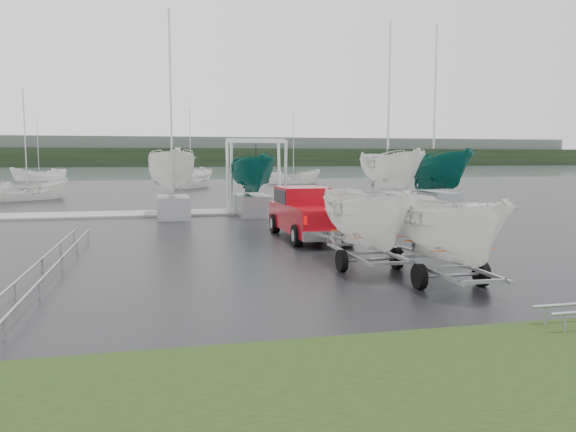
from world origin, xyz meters
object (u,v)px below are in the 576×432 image
Objects in this scene: trailer_hitched at (368,167)px; trailer_parked at (450,172)px; boat_hoist at (256,165)px; pickup_truck at (306,212)px.

trailer_parked is at bearing -64.61° from trailer_hitched.
trailer_parked is 1.23× the size of boat_hoist.
trailer_hitched is 2.62m from trailer_parked.
trailer_parked is at bearing -85.87° from boat_hoist.
pickup_truck is 8.98m from trailer_parked.
boat_hoist is at bearing 90.80° from pickup_truck.
trailer_parked is (1.17, -8.74, 1.75)m from pickup_truck.
trailer_hitched is 1.26× the size of boat_hoist.
trailer_parked reaches higher than boat_hoist.
trailer_parked is at bearing -82.67° from pickup_truck.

